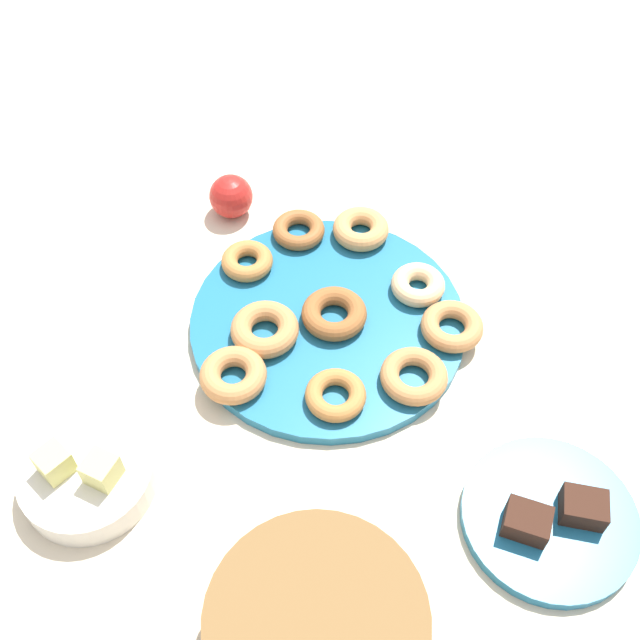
{
  "coord_description": "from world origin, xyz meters",
  "views": [
    {
      "loc": [
        -0.24,
        0.63,
        0.87
      ],
      "look_at": [
        0.0,
        0.03,
        0.05
      ],
      "focal_mm": 42.82,
      "sensor_mm": 36.0,
      "label": 1
    }
  ],
  "objects": [
    {
      "name": "brownie_far",
      "position": [
        -0.33,
        0.21,
        0.03
      ],
      "size": [
        0.05,
        0.04,
        0.03
      ],
      "primitive_type": "cube",
      "rotation": [
        0.0,
        0.0,
        0.04
      ],
      "color": "#381E14",
      "rests_on": "cake_plate"
    },
    {
      "name": "brownie_near",
      "position": [
        -0.39,
        0.16,
        0.03
      ],
      "size": [
        0.06,
        0.05,
        0.03
      ],
      "primitive_type": "cube",
      "rotation": [
        0.0,
        0.0,
        0.18
      ],
      "color": "#381E14",
      "rests_on": "cake_plate"
    },
    {
      "name": "donut_3",
      "position": [
        0.1,
        -0.14,
        0.03
      ],
      "size": [
        0.11,
        0.11,
        0.02
      ],
      "primitive_type": "torus",
      "rotation": [
        0.0,
        0.0,
        5.19
      ],
      "color": "#995B2D",
      "rests_on": "donut_plate"
    },
    {
      "name": "donut_0",
      "position": [
        0.08,
        0.15,
        0.03
      ],
      "size": [
        0.11,
        0.11,
        0.03
      ],
      "primitive_type": "torus",
      "rotation": [
        0.0,
        0.0,
        6.01
      ],
      "color": "#C6844C",
      "rests_on": "donut_plate"
    },
    {
      "name": "donut_5",
      "position": [
        -0.15,
        0.06,
        0.03
      ],
      "size": [
        0.12,
        0.12,
        0.03
      ],
      "primitive_type": "torus",
      "rotation": [
        0.0,
        0.0,
        1.23
      ],
      "color": "#C6844C",
      "rests_on": "donut_plate"
    },
    {
      "name": "donut_8",
      "position": [
        0.15,
        -0.05,
        0.03
      ],
      "size": [
        0.09,
        0.09,
        0.02
      ],
      "primitive_type": "torus",
      "rotation": [
        0.0,
        0.0,
        1.39
      ],
      "color": "#BC7A3D",
      "rests_on": "donut_plate"
    },
    {
      "name": "donut_1",
      "position": [
        0.01,
        -0.17,
        0.03
      ],
      "size": [
        0.12,
        0.12,
        0.03
      ],
      "primitive_type": "torus",
      "rotation": [
        0.0,
        0.0,
        2.19
      ],
      "color": "tan",
      "rests_on": "donut_plate"
    },
    {
      "name": "donut_4",
      "position": [
        -0.17,
        -0.04,
        0.03
      ],
      "size": [
        0.1,
        0.1,
        0.03
      ],
      "primitive_type": "torus",
      "rotation": [
        0.0,
        0.0,
        1.78
      ],
      "color": "#C6844C",
      "rests_on": "donut_plate"
    },
    {
      "name": "donut_7",
      "position": [
        -0.01,
        -0.0,
        0.03
      ],
      "size": [
        0.13,
        0.13,
        0.03
      ],
      "primitive_type": "torus",
      "rotation": [
        0.0,
        0.0,
        5.27
      ],
      "color": "#995B2D",
      "rests_on": "donut_plate"
    },
    {
      "name": "donut_2",
      "position": [
        0.07,
        0.06,
        0.03
      ],
      "size": [
        0.13,
        0.13,
        0.03
      ],
      "primitive_type": "torus",
      "rotation": [
        0.0,
        0.0,
        5.12
      ],
      "color": "#C6844C",
      "rests_on": "donut_plate"
    },
    {
      "name": "cake_plate",
      "position": [
        -0.35,
        0.18,
        0.01
      ],
      "size": [
        0.21,
        0.21,
        0.02
      ],
      "primitive_type": "cylinder",
      "color": "#1E6B93",
      "rests_on": "ground_plane"
    },
    {
      "name": "apple",
      "position": [
        0.23,
        -0.16,
        0.03
      ],
      "size": [
        0.07,
        0.07,
        0.07
      ],
      "primitive_type": "sphere",
      "color": "red",
      "rests_on": "ground_plane"
    },
    {
      "name": "melon_chunk_left",
      "position": [
        0.15,
        0.34,
        0.06
      ],
      "size": [
        0.04,
        0.04,
        0.04
      ],
      "primitive_type": "cube",
      "rotation": [
        0.0,
        0.0,
        -0.06
      ],
      "color": "#DBD67A",
      "rests_on": "fruit_bowl"
    },
    {
      "name": "donut_9",
      "position": [
        -0.1,
        -0.1,
        0.03
      ],
      "size": [
        0.09,
        0.09,
        0.03
      ],
      "primitive_type": "torus",
      "rotation": [
        0.0,
        0.0,
        4.89
      ],
      "color": "#EABC84",
      "rests_on": "donut_plate"
    },
    {
      "name": "donut_plate",
      "position": [
        0.0,
        0.0,
        0.01
      ],
      "size": [
        0.39,
        0.39,
        0.02
      ],
      "primitive_type": "cylinder",
      "color": "#1E6B93",
      "rests_on": "ground_plane"
    },
    {
      "name": "melon_chunk_right",
      "position": [
        0.21,
        0.35,
        0.06
      ],
      "size": [
        0.05,
        0.05,
        0.04
      ],
      "primitive_type": "cube",
      "rotation": [
        0.0,
        0.0,
        -0.37
      ],
      "color": "#DBD67A",
      "rests_on": "fruit_bowl"
    },
    {
      "name": "ground_plane",
      "position": [
        0.0,
        0.0,
        0.0
      ],
      "size": [
        2.4,
        2.4,
        0.0
      ],
      "primitive_type": "plane",
      "color": "beige"
    },
    {
      "name": "fruit_bowl",
      "position": [
        0.18,
        0.34,
        0.02
      ],
      "size": [
        0.16,
        0.16,
        0.04
      ],
      "primitive_type": "cylinder",
      "color": "silver",
      "rests_on": "ground_plane"
    },
    {
      "name": "basket",
      "position": [
        -0.15,
        0.41,
        0.04
      ],
      "size": [
        0.27,
        0.27,
        0.09
      ],
      "primitive_type": "cylinder",
      "rotation": [
        0.0,
        0.0,
        0.18
      ],
      "color": "brown",
      "rests_on": "ground_plane"
    },
    {
      "name": "donut_6",
      "position": [
        -0.06,
        0.12,
        0.03
      ],
      "size": [
        0.11,
        0.11,
        0.02
      ],
      "primitive_type": "torus",
      "rotation": [
        0.0,
        0.0,
        5.58
      ],
      "color": "#BC7A3D",
      "rests_on": "donut_plate"
    }
  ]
}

